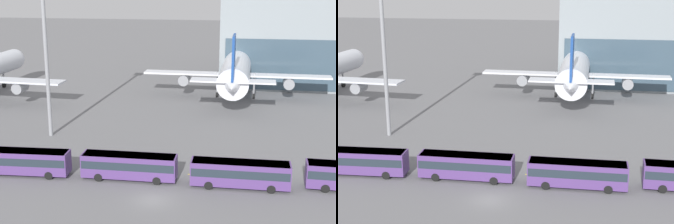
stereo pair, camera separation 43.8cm
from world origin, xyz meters
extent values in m
plane|color=slate|center=(0.00, 0.00, 0.00)|extent=(440.00, 440.00, 0.00)
sphere|color=silver|center=(-41.57, 57.27, 5.41)|extent=(4.39, 4.39, 4.39)
cylinder|color=gray|center=(-31.96, 38.10, 3.34)|extent=(2.27, 3.31, 2.06)
cylinder|color=gray|center=(-41.94, 51.86, 2.75)|extent=(0.36, 0.36, 4.41)
cylinder|color=black|center=(-41.94, 51.86, 0.55)|extent=(0.52, 1.13, 1.10)
cylinder|color=silver|center=(8.18, 51.35, 5.74)|extent=(6.40, 33.23, 5.59)
sphere|color=silver|center=(8.59, 67.89, 5.74)|extent=(5.47, 5.47, 5.47)
cone|color=silver|center=(7.77, 34.80, 5.74)|extent=(5.48, 7.40, 5.31)
cube|color=silver|center=(8.13, 49.33, 4.77)|extent=(36.69, 4.02, 0.35)
cylinder|color=gray|center=(-2.12, 49.58, 3.46)|extent=(2.21, 3.82, 2.12)
cylinder|color=gray|center=(18.38, 49.07, 3.46)|extent=(2.21, 3.82, 2.12)
cube|color=#1E4799|center=(7.79, 35.60, 10.38)|extent=(0.53, 5.32, 7.59)
cube|color=silver|center=(7.79, 35.60, 6.30)|extent=(14.60, 3.56, 0.28)
cylinder|color=gray|center=(8.45, 62.44, 2.87)|extent=(0.36, 0.36, 4.63)
cylinder|color=black|center=(8.45, 62.44, 0.55)|extent=(0.48, 1.11, 1.10)
cylinder|color=gray|center=(4.50, 49.42, 2.87)|extent=(0.36, 0.36, 4.63)
cylinder|color=black|center=(4.50, 49.42, 0.55)|extent=(0.48, 1.11, 1.10)
cylinder|color=gray|center=(11.76, 49.24, 2.87)|extent=(0.36, 0.36, 4.63)
cylinder|color=black|center=(11.76, 49.24, 0.55)|extent=(0.48, 1.11, 1.10)
cube|color=#56387A|center=(-17.07, 4.98, 1.77)|extent=(11.58, 2.95, 2.78)
cube|color=#232D38|center=(-17.07, 4.98, 2.04)|extent=(11.35, 2.98, 0.97)
cube|color=silver|center=(-17.07, 4.98, 3.10)|extent=(11.23, 2.87, 0.12)
cylinder|color=black|center=(-13.55, 6.28, 0.50)|extent=(1.01, 0.33, 1.00)
cylinder|color=black|center=(-13.47, 3.92, 0.50)|extent=(1.01, 0.33, 1.00)
cylinder|color=black|center=(-20.68, 6.03, 0.50)|extent=(1.01, 0.33, 1.00)
cube|color=#56387A|center=(-3.78, 5.39, 1.77)|extent=(11.52, 2.65, 2.78)
cube|color=#232D38|center=(-3.78, 5.39, 2.04)|extent=(11.29, 2.68, 0.97)
cube|color=silver|center=(-3.78, 5.39, 3.10)|extent=(11.17, 2.57, 0.12)
cylinder|color=black|center=(-0.21, 6.54, 0.50)|extent=(1.00, 0.31, 1.00)
cylinder|color=black|center=(-0.23, 4.18, 0.50)|extent=(1.00, 0.31, 1.00)
cylinder|color=black|center=(-7.34, 6.60, 0.50)|extent=(1.00, 0.31, 1.00)
cylinder|color=black|center=(-7.36, 4.24, 0.50)|extent=(1.00, 0.31, 1.00)
cube|color=#56387A|center=(9.51, 4.87, 1.77)|extent=(11.52, 2.67, 2.78)
cube|color=#232D38|center=(9.51, 4.87, 2.04)|extent=(11.29, 2.70, 0.97)
cube|color=silver|center=(9.51, 4.87, 3.10)|extent=(11.18, 2.59, 0.12)
cylinder|color=black|center=(13.08, 6.01, 0.50)|extent=(1.00, 0.31, 1.00)
cylinder|color=black|center=(13.06, 3.65, 0.50)|extent=(1.00, 0.31, 1.00)
cylinder|color=black|center=(5.95, 6.08, 0.50)|extent=(1.00, 0.31, 1.00)
cylinder|color=black|center=(5.93, 3.72, 0.50)|extent=(1.00, 0.31, 1.00)
cylinder|color=black|center=(19.28, 7.13, 0.50)|extent=(1.01, 0.34, 1.00)
cylinder|color=black|center=(19.19, 4.77, 0.50)|extent=(1.01, 0.34, 1.00)
cylinder|color=gray|center=(-19.53, 20.70, 13.87)|extent=(0.60, 0.60, 27.74)
cube|color=yellow|center=(8.02, 8.99, 0.00)|extent=(9.95, 2.29, 0.01)
cube|color=yellow|center=(-5.61, 9.30, 0.00)|extent=(9.42, 1.08, 0.01)
camera|label=1|loc=(9.22, -51.48, 24.36)|focal=55.00mm
camera|label=2|loc=(9.66, -51.42, 24.36)|focal=55.00mm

